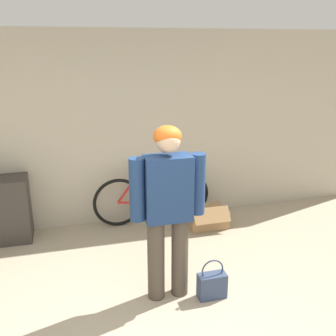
# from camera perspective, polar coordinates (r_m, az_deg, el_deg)

# --- Properties ---
(wall_back) EXTENTS (8.00, 0.07, 2.60)m
(wall_back) POSITION_cam_1_polar(r_m,az_deg,el_deg) (5.31, -8.58, 5.38)
(wall_back) COLOR #B7AD99
(wall_back) RESTS_ON ground_plane
(person) EXTENTS (0.72, 0.26, 1.72)m
(person) POSITION_cam_1_polar(r_m,az_deg,el_deg) (3.66, -0.01, -5.05)
(person) COLOR #4C4238
(person) RESTS_ON ground_plane
(bicycle) EXTENTS (1.66, 0.46, 0.76)m
(bicycle) POSITION_cam_1_polar(r_m,az_deg,el_deg) (5.49, -2.25, -4.27)
(bicycle) COLOR black
(bicycle) RESTS_ON ground_plane
(handbag) EXTENTS (0.28, 0.14, 0.42)m
(handbag) POSITION_cam_1_polar(r_m,az_deg,el_deg) (4.06, 6.40, -16.45)
(handbag) COLOR #334260
(handbag) RESTS_ON ground_plane
(cardboard_box) EXTENTS (0.53, 0.48, 0.33)m
(cardboard_box) POSITION_cam_1_polar(r_m,az_deg,el_deg) (5.48, 5.59, -7.07)
(cardboard_box) COLOR #A87F51
(cardboard_box) RESTS_ON ground_plane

